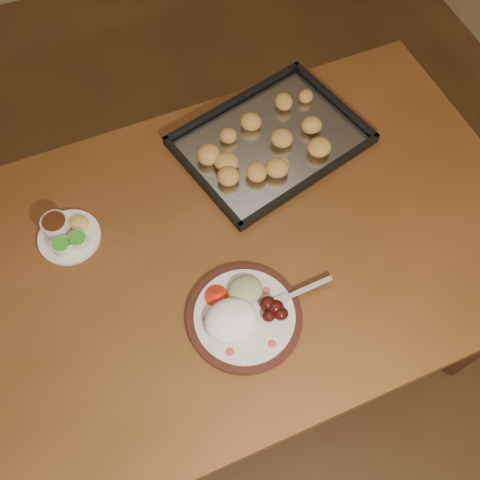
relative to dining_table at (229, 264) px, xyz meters
name	(u,v)px	position (x,y,z in m)	size (l,w,h in m)	color
ground	(143,330)	(-0.29, 0.16, -0.65)	(4.00, 4.00, 0.00)	brown
dining_table	(229,264)	(0.00, 0.00, 0.00)	(1.53, 0.95, 0.75)	brown
dinner_plate	(241,314)	(-0.04, -0.18, 0.12)	(0.35, 0.26, 0.06)	black
condiment_saucer	(66,234)	(-0.35, 0.16, 0.12)	(0.15, 0.15, 0.05)	white
baking_tray	(271,140)	(0.21, 0.25, 0.11)	(0.54, 0.46, 0.05)	black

